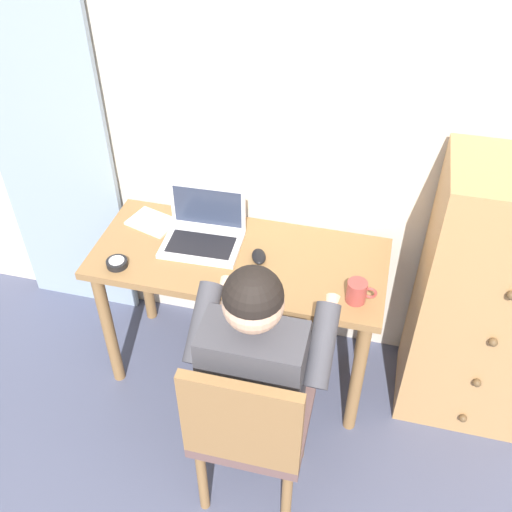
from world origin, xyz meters
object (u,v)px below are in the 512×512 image
object	(u,v)px
chair	(249,426)
person_seated	(261,357)
desk	(240,275)
desk_clock	(117,263)
notebook_pad	(152,222)
dresser	(490,302)
laptop	(204,231)
coffee_mug	(357,291)
computer_mouse	(259,256)

from	to	relation	value
chair	person_seated	world-z (taller)	person_seated
desk	desk_clock	size ratio (longest dim) A/B	14.14
desk	notebook_pad	xyz separation A→B (m)	(-0.45, 0.12, 0.12)
dresser	desk_clock	distance (m)	1.58
person_seated	desk_clock	size ratio (longest dim) A/B	13.47
laptop	notebook_pad	distance (m)	0.28
desk	chair	distance (m)	0.70
person_seated	coffee_mug	distance (m)	0.46
computer_mouse	person_seated	bearing A→B (deg)	-94.26
dresser	person_seated	size ratio (longest dim) A/B	1.06
person_seated	laptop	bearing A→B (deg)	125.86
person_seated	desk_clock	xyz separation A→B (m)	(-0.69, 0.29, 0.07)
dresser	laptop	bearing A→B (deg)	-179.41
coffee_mug	chair	bearing A→B (deg)	-121.24
desk	laptop	world-z (taller)	laptop
laptop	desk_clock	distance (m)	0.40
dresser	person_seated	world-z (taller)	dresser
person_seated	desk_clock	world-z (taller)	person_seated
person_seated	desk_clock	bearing A→B (deg)	157.48
desk	dresser	bearing A→B (deg)	4.03
laptop	notebook_pad	size ratio (longest dim) A/B	1.66
person_seated	notebook_pad	xyz separation A→B (m)	(-0.66, 0.60, 0.06)
chair	laptop	distance (m)	0.87
desk	computer_mouse	distance (m)	0.16
computer_mouse	coffee_mug	size ratio (longest dim) A/B	0.83
chair	laptop	size ratio (longest dim) A/B	2.57
desk_clock	coffee_mug	size ratio (longest dim) A/B	0.75
dresser	laptop	size ratio (longest dim) A/B	3.69
chair	coffee_mug	distance (m)	0.66
laptop	computer_mouse	world-z (taller)	laptop
desk	person_seated	world-z (taller)	person_seated
laptop	desk	bearing A→B (deg)	-19.44
desk	person_seated	distance (m)	0.53
desk	chair	size ratio (longest dim) A/B	1.42
desk_clock	notebook_pad	bearing A→B (deg)	83.88
desk_clock	notebook_pad	world-z (taller)	desk_clock
chair	notebook_pad	xyz separation A→B (m)	(-0.66, 0.78, 0.24)
chair	computer_mouse	distance (m)	0.72
chair	desk	bearing A→B (deg)	107.91
dresser	person_seated	distance (m)	1.02
coffee_mug	dresser	bearing A→B (deg)	22.50
dresser	notebook_pad	size ratio (longest dim) A/B	6.13
person_seated	laptop	world-z (taller)	person_seated
notebook_pad	coffee_mug	xyz separation A→B (m)	(0.97, -0.28, 0.04)
computer_mouse	desk	bearing A→B (deg)	158.70
notebook_pad	computer_mouse	bearing A→B (deg)	3.67
computer_mouse	notebook_pad	xyz separation A→B (m)	(-0.54, 0.13, -0.01)
chair	computer_mouse	size ratio (longest dim) A/B	8.94
desk_clock	coffee_mug	world-z (taller)	coffee_mug
desk	laptop	size ratio (longest dim) A/B	3.65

